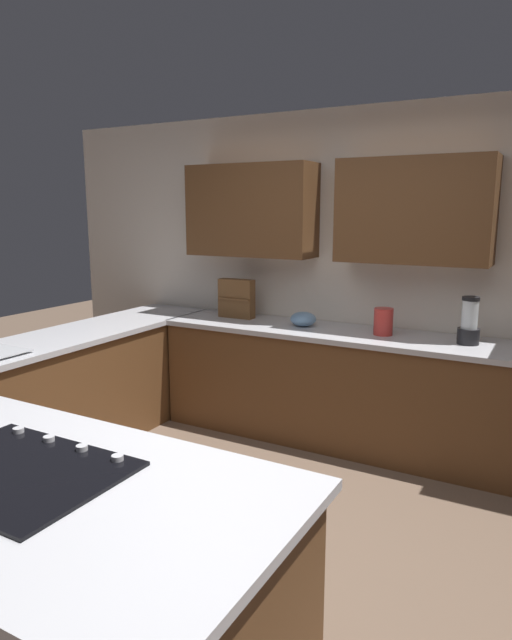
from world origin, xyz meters
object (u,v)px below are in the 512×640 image
blender (469,324)px  cooktop (16,470)px  mixing_bowl (303,319)px  spice_rack (236,299)px  kettle (383,322)px

blender → cooktop: bearing=68.8°
mixing_bowl → spice_rack: (0.65, -0.05, 0.11)m
mixing_bowl → kettle: (-0.65, 0.00, 0.04)m
cooktop → blender: size_ratio=2.29×
cooktop → spice_rack: size_ratio=2.29×
blender → mixing_bowl: 1.25m
cooktop → blender: (-1.09, -2.82, 0.14)m
cooktop → kettle: bearing=-100.0°
blender → kettle: blender is taller
spice_rack → cooktop: bearing=105.7°
mixing_bowl → kettle: 0.65m
blender → spice_rack: size_ratio=1.00×
cooktop → spice_rack: spice_rack is taller
cooktop → kettle: kettle is taller
spice_rack → mixing_bowl: bearing=175.6°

